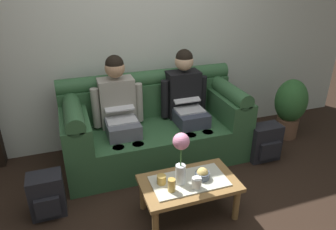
# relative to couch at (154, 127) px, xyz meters

# --- Properties ---
(ground_plane) EXTENTS (14.00, 14.00, 0.00)m
(ground_plane) POSITION_rel_couch_xyz_m (-0.00, -1.17, -0.37)
(ground_plane) COLOR black
(back_wall_patterned) EXTENTS (6.00, 0.12, 2.90)m
(back_wall_patterned) POSITION_rel_couch_xyz_m (-0.00, 0.53, 1.08)
(back_wall_patterned) COLOR silver
(back_wall_patterned) RESTS_ON ground_plane
(couch) EXTENTS (2.01, 0.88, 0.96)m
(couch) POSITION_rel_couch_xyz_m (0.00, 0.00, 0.00)
(couch) COLOR #2D5633
(couch) RESTS_ON ground_plane
(person_left) EXTENTS (0.56, 0.67, 1.22)m
(person_left) POSITION_rel_couch_xyz_m (-0.39, -0.00, 0.28)
(person_left) COLOR #595B66
(person_left) RESTS_ON ground_plane
(person_right) EXTENTS (0.56, 0.67, 1.22)m
(person_right) POSITION_rel_couch_xyz_m (0.39, -0.00, 0.28)
(person_right) COLOR #383D4C
(person_right) RESTS_ON ground_plane
(coffee_table) EXTENTS (0.84, 0.50, 0.36)m
(coffee_table) POSITION_rel_couch_xyz_m (-0.00, -1.04, -0.07)
(coffee_table) COLOR olive
(coffee_table) RESTS_ON ground_plane
(flower_vase) EXTENTS (0.14, 0.14, 0.48)m
(flower_vase) POSITION_rel_couch_xyz_m (-0.08, -1.05, 0.29)
(flower_vase) COLOR silver
(flower_vase) RESTS_ON coffee_table
(snack_bowl) EXTENTS (0.13, 0.13, 0.10)m
(snack_bowl) POSITION_rel_couch_xyz_m (0.12, -1.05, 0.03)
(snack_bowl) COLOR #4C5666
(snack_bowl) RESTS_ON coffee_table
(cup_near_left) EXTENTS (0.08, 0.08, 0.08)m
(cup_near_left) POSITION_rel_couch_xyz_m (-0.24, -1.00, 0.02)
(cup_near_left) COLOR gold
(cup_near_left) RESTS_ON coffee_table
(cup_near_right) EXTENTS (0.08, 0.08, 0.10)m
(cup_near_right) POSITION_rel_couch_xyz_m (0.02, -1.15, 0.03)
(cup_near_right) COLOR white
(cup_near_right) RESTS_ON coffee_table
(cup_far_center) EXTENTS (0.06, 0.06, 0.11)m
(cup_far_center) POSITION_rel_couch_xyz_m (-0.19, -1.12, 0.04)
(cup_far_center) COLOR gold
(cup_far_center) RESTS_ON coffee_table
(backpack_right) EXTENTS (0.36, 0.25, 0.43)m
(backpack_right) POSITION_rel_couch_xyz_m (1.17, -0.49, -0.16)
(backpack_right) COLOR black
(backpack_right) RESTS_ON ground_plane
(backpack_left) EXTENTS (0.29, 0.26, 0.40)m
(backpack_left) POSITION_rel_couch_xyz_m (-1.19, -0.63, -0.18)
(backpack_left) COLOR black
(backpack_left) RESTS_ON ground_plane
(potted_plant) EXTENTS (0.40, 0.40, 0.78)m
(potted_plant) POSITION_rel_couch_xyz_m (1.78, -0.11, 0.06)
(potted_plant) COLOR brown
(potted_plant) RESTS_ON ground_plane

